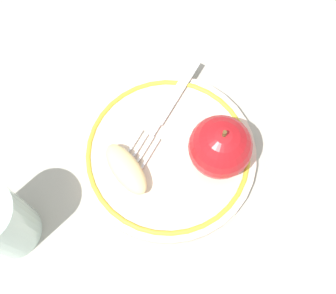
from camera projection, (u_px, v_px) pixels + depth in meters
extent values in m
plane|color=#A9A698|center=(152.00, 145.00, 0.59)|extent=(2.00, 2.00, 0.00)
cylinder|color=beige|center=(168.00, 155.00, 0.57)|extent=(0.22, 0.22, 0.01)
torus|color=gold|center=(168.00, 153.00, 0.57)|extent=(0.20, 0.20, 0.01)
sphere|color=#B3151B|center=(220.00, 147.00, 0.53)|extent=(0.07, 0.07, 0.07)
cylinder|color=brown|center=(224.00, 134.00, 0.49)|extent=(0.00, 0.00, 0.01)
ellipsoid|color=beige|center=(126.00, 169.00, 0.54)|extent=(0.08, 0.06, 0.02)
cube|color=silver|center=(177.00, 92.00, 0.59)|extent=(0.08, 0.08, 0.00)
cube|color=silver|center=(154.00, 129.00, 0.57)|extent=(0.02, 0.02, 0.00)
cube|color=silver|center=(129.00, 152.00, 0.56)|extent=(0.05, 0.05, 0.00)
cube|color=silver|center=(134.00, 155.00, 0.56)|extent=(0.05, 0.05, 0.00)
cube|color=silver|center=(140.00, 158.00, 0.56)|extent=(0.05, 0.05, 0.00)
cube|color=silver|center=(146.00, 161.00, 0.56)|extent=(0.05, 0.05, 0.00)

